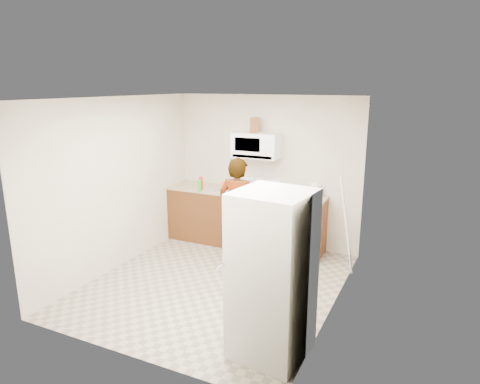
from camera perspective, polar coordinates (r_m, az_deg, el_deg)
The scene contains 20 objects.
floor at distance 6.03m, azimuth -3.22°, elevation -12.05°, with size 3.60×3.60×0.00m, color gray.
back_wall at distance 7.17m, azimuth 3.47°, elevation 2.81°, with size 3.20×0.02×2.50m, color beige.
right_wall at distance 5.05m, azimuth 12.66°, elevation -2.46°, with size 0.02×3.60×2.50m, color beige.
cabinet_left at distance 7.55m, azimuth -4.82°, elevation -2.89°, with size 1.12×0.62×0.90m, color #592B15.
counter_left at distance 7.43m, azimuth -4.90°, elevation 0.56°, with size 1.14×0.64×0.04m, color #9E836B.
cabinet_right at distance 6.89m, azimuth 7.70°, elevation -4.68°, with size 0.80×0.62×0.90m, color #592B15.
counter_right at distance 6.75m, azimuth 7.84°, elevation -0.93°, with size 0.82×0.64×0.04m, color #9E836B.
gas_range at distance 7.13m, azimuth 1.71°, elevation -3.60°, with size 0.76×0.65×1.13m.
microwave at distance 6.97m, azimuth 2.21°, elevation 6.25°, with size 0.76×0.38×0.40m, color white.
person at distance 6.39m, azimuth -0.30°, elevation -2.60°, with size 0.60×0.39×1.64m, color tan.
fridge at distance 4.28m, azimuth 4.32°, elevation -10.99°, with size 0.70×0.70×1.70m, color silver.
kettle at distance 6.86m, azimuth 9.98°, elevation 0.23°, with size 0.16×0.16×0.19m, color white.
jug at distance 6.99m, azimuth 1.92°, elevation 8.91°, with size 0.14×0.14×0.24m, color #5E3416.
saucepan at distance 7.20m, azimuth 0.43°, elevation 1.01°, with size 0.25×0.25×0.13m, color #B7B8BC.
tray at distance 6.89m, azimuth 2.34°, elevation -0.17°, with size 0.25×0.16×0.05m, color white.
bottle_spray at distance 7.23m, azimuth -5.23°, elevation 1.19°, with size 0.06×0.06×0.22m, color red.
bottle_hot_sauce at distance 7.13m, azimuth -2.29°, elevation 0.76°, with size 0.05×0.05×0.14m, color #FF4F1C.
bottle_green_cap at distance 7.09m, azimuth -5.43°, elevation 0.84°, with size 0.06×0.06×0.20m, color #22911A.
pot_lid at distance 7.13m, azimuth -2.71°, elevation 0.21°, with size 0.22×0.22×0.01m, color white.
broom at distance 6.15m, azimuth 14.03°, elevation -4.55°, with size 0.03×0.03×1.47m, color silver.
Camera 1 is at (2.61, -4.74, 2.68)m, focal length 32.00 mm.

